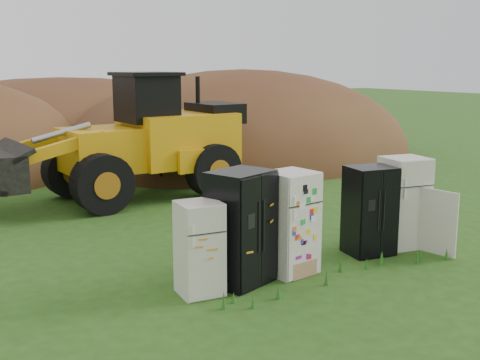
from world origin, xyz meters
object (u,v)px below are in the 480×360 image
object	(u,v)px
fridge_black_side	(241,228)
wheel_loader	(119,138)
fridge_black_right	(370,211)
fridge_sticker	(290,223)
fridge_leftmost	(199,248)
fridge_open_door	(403,202)

from	to	relation	value
fridge_black_side	wheel_loader	xyz separation A→B (m)	(0.68, 7.14, 0.77)
fridge_black_right	fridge_sticker	bearing A→B (deg)	-167.59
fridge_sticker	fridge_black_right	distance (m)	2.01
fridge_leftmost	fridge_black_side	world-z (taller)	fridge_black_side
fridge_leftmost	fridge_open_door	distance (m)	4.81
fridge_leftmost	wheel_loader	bearing A→B (deg)	85.45
fridge_open_door	wheel_loader	world-z (taller)	wheel_loader
fridge_black_side	wheel_loader	size ratio (longest dim) A/B	0.27
fridge_leftmost	fridge_black_right	world-z (taller)	fridge_black_right
fridge_black_right	fridge_leftmost	bearing A→B (deg)	-167.75
fridge_sticker	fridge_black_right	world-z (taller)	fridge_sticker
fridge_leftmost	wheel_loader	size ratio (longest dim) A/B	0.21
fridge_leftmost	wheel_loader	distance (m)	7.43
fridge_leftmost	fridge_black_right	distance (m)	3.86
fridge_leftmost	fridge_sticker	distance (m)	1.86
fridge_sticker	fridge_open_door	size ratio (longest dim) A/B	1.00
fridge_black_side	fridge_open_door	world-z (taller)	fridge_black_side
fridge_sticker	fridge_open_door	bearing A→B (deg)	-5.57
fridge_leftmost	fridge_sticker	size ratio (longest dim) A/B	0.83
fridge_black_side	wheel_loader	world-z (taller)	wheel_loader
fridge_black_side	fridge_black_right	size ratio (longest dim) A/B	1.12
fridge_open_door	fridge_leftmost	bearing A→B (deg)	-168.00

